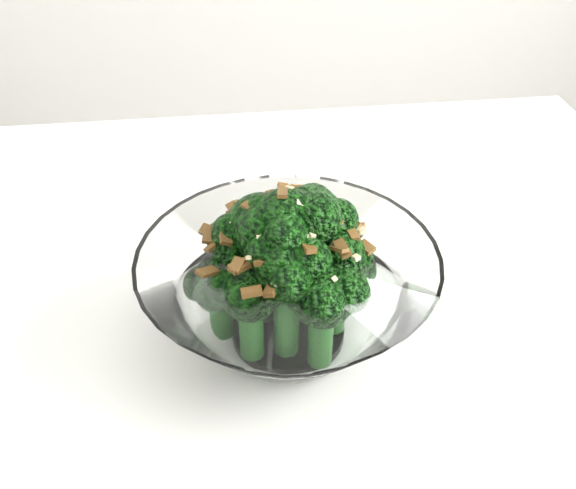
{
  "coord_description": "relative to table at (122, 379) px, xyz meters",
  "views": [
    {
      "loc": [
        0.3,
        -0.37,
        1.15
      ],
      "look_at": [
        0.28,
        0.02,
        0.85
      ],
      "focal_mm": 40.0,
      "sensor_mm": 36.0,
      "label": 1
    }
  ],
  "objects": [
    {
      "name": "broccoli_dish",
      "position": [
        0.15,
        -0.0,
        0.12
      ],
      "size": [
        0.24,
        0.24,
        0.15
      ],
      "color": "white",
      "rests_on": "table"
    },
    {
      "name": "table",
      "position": [
        0.0,
        0.0,
        0.0
      ],
      "size": [
        1.32,
        1.0,
        0.75
      ],
      "color": "white",
      "rests_on": "ground"
    }
  ]
}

